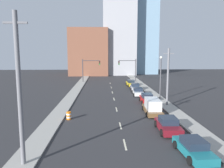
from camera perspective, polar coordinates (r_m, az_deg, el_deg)
sidewalk_left at (r=62.01m, az=-7.84°, el=0.58°), size 2.16×104.70×0.14m
sidewalk_right at (r=62.48m, az=6.65°, el=0.66°), size 2.16×104.70×0.14m
lane_stripe_at_9m at (r=20.05m, az=3.40°, el=-15.49°), size 0.16×2.40×0.01m
lane_stripe_at_15m at (r=24.77m, az=2.21°, el=-10.81°), size 0.16×2.40×0.01m
lane_stripe_at_22m at (r=31.61m, az=1.18°, el=-6.64°), size 0.16×2.40×0.01m
lane_stripe_at_29m at (r=38.64m, az=0.52°, el=-3.93°), size 0.16×2.40×0.01m
lane_stripe_at_35m at (r=45.05m, az=0.10°, el=-2.21°), size 0.16×2.40×0.01m
lane_stripe_at_42m at (r=51.52m, az=-0.21°, el=-0.92°), size 0.16×2.40×0.01m
lane_stripe_at_49m at (r=58.89m, az=-0.48°, el=0.20°), size 0.16×2.40×0.01m
building_brick_left at (r=84.48m, az=-5.96°, el=8.27°), size 14.00×16.00×16.92m
building_office_center at (r=88.88m, az=1.66°, el=13.07°), size 12.00×20.00×31.71m
building_glass_right at (r=93.80m, az=6.77°, el=12.82°), size 13.00×20.00×31.92m
traffic_signal_left at (r=60.99m, az=-6.34°, el=4.39°), size 4.99×0.35×6.42m
traffic_signal_right at (r=61.32m, az=4.89°, el=4.43°), size 4.99×0.35×6.42m
utility_pole_left_near at (r=16.23m, az=-23.06°, el=-1.39°), size 1.60×0.32×10.79m
utility_pole_right_mid at (r=34.23m, az=14.39°, el=1.91°), size 1.60×0.32×8.77m
traffic_barrel at (r=27.36m, az=-11.23°, el=-8.10°), size 0.56×0.56×0.95m
street_lamp at (r=38.48m, az=12.59°, el=2.46°), size 0.44×0.44×7.52m
sedan_teal at (r=18.95m, az=20.53°, el=-15.36°), size 2.25×4.59×1.38m
sedan_maroon at (r=23.58m, az=14.44°, el=-10.29°), size 2.29×4.50×1.50m
box_truck_brown at (r=29.70m, az=10.53°, el=-5.85°), size 2.37×5.59×2.02m
sedan_red at (r=36.21m, az=9.09°, el=-3.75°), size 2.19×4.32×1.50m
sedan_white at (r=42.43m, az=6.81°, el=-2.01°), size 2.20×4.79×1.43m
sedan_silver at (r=47.93m, az=6.07°, el=-0.80°), size 2.30×4.81×1.51m
sedan_yellow at (r=53.94m, az=4.95°, el=0.20°), size 2.21×4.84×1.54m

